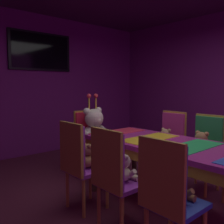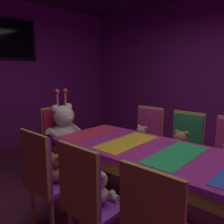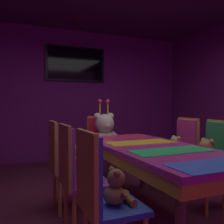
# 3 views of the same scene
# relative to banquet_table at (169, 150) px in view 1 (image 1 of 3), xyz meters

# --- Properties ---
(ground_plane) EXTENTS (7.90, 7.90, 0.00)m
(ground_plane) POSITION_rel_banquet_table_xyz_m (0.00, 0.00, -0.65)
(ground_plane) COLOR #591E33
(wall_back) EXTENTS (5.20, 0.12, 2.80)m
(wall_back) POSITION_rel_banquet_table_xyz_m (0.00, 3.20, 0.75)
(wall_back) COLOR #721E72
(wall_back) RESTS_ON ground_plane
(banquet_table) EXTENTS (0.90, 2.02, 0.75)m
(banquet_table) POSITION_rel_banquet_table_xyz_m (0.00, 0.00, 0.00)
(banquet_table) COLOR #B22D8C
(banquet_table) RESTS_ON ground_plane
(chair_left_0) EXTENTS (0.42, 0.41, 0.98)m
(chair_left_0) POSITION_rel_banquet_table_xyz_m (-0.81, -0.57, -0.06)
(chair_left_0) COLOR #2D47B2
(chair_left_0) RESTS_ON ground_plane
(teddy_left_0) EXTENTS (0.21, 0.27, 0.26)m
(teddy_left_0) POSITION_rel_banquet_table_xyz_m (-0.67, -0.57, -0.08)
(teddy_left_0) COLOR brown
(teddy_left_0) RESTS_ON chair_left_0
(chair_left_1) EXTENTS (0.42, 0.41, 0.98)m
(chair_left_1) POSITION_rel_banquet_table_xyz_m (-0.83, 0.02, -0.06)
(chair_left_1) COLOR purple
(chair_left_1) RESTS_ON ground_plane
(teddy_left_1) EXTENTS (0.22, 0.29, 0.27)m
(teddy_left_1) POSITION_rel_banquet_table_xyz_m (-0.69, 0.02, -0.08)
(teddy_left_1) COLOR beige
(teddy_left_1) RESTS_ON chair_left_1
(chair_left_2) EXTENTS (0.42, 0.41, 0.98)m
(chair_left_2) POSITION_rel_banquet_table_xyz_m (-0.84, 0.58, -0.06)
(chair_left_2) COLOR purple
(chair_left_2) RESTS_ON ground_plane
(teddy_left_2) EXTENTS (0.23, 0.29, 0.28)m
(teddy_left_2) POSITION_rel_banquet_table_xyz_m (-0.70, 0.58, -0.07)
(teddy_left_2) COLOR olive
(teddy_left_2) RESTS_ON chair_left_2
(chair_right_1) EXTENTS (0.42, 0.41, 0.98)m
(chair_right_1) POSITION_rel_banquet_table_xyz_m (0.82, -0.01, -0.06)
(chair_right_1) COLOR #268C4C
(chair_right_1) RESTS_ON ground_plane
(teddy_right_1) EXTENTS (0.27, 0.35, 0.33)m
(teddy_right_1) POSITION_rel_banquet_table_xyz_m (0.67, -0.01, -0.05)
(teddy_right_1) COLOR #9E7247
(teddy_right_1) RESTS_ON chair_right_1
(chair_right_2) EXTENTS (0.42, 0.41, 0.98)m
(chair_right_2) POSITION_rel_banquet_table_xyz_m (0.83, 0.57, -0.06)
(chair_right_2) COLOR #CC338C
(chair_right_2) RESTS_ON ground_plane
(teddy_right_2) EXTENTS (0.24, 0.31, 0.29)m
(teddy_right_2) POSITION_rel_banquet_table_xyz_m (0.69, 0.57, -0.07)
(teddy_right_2) COLOR tan
(teddy_right_2) RESTS_ON chair_right_2
(throne_chair) EXTENTS (0.41, 0.42, 0.98)m
(throne_chair) POSITION_rel_banquet_table_xyz_m (0.00, 1.54, -0.06)
(throne_chair) COLOR red
(throne_chair) RESTS_ON ground_plane
(king_teddy_bear) EXTENTS (0.62, 0.48, 0.79)m
(king_teddy_bear) POSITION_rel_banquet_table_xyz_m (0.00, 1.38, 0.06)
(king_teddy_bear) COLOR silver
(king_teddy_bear) RESTS_ON throne_chair
(wall_tv) EXTENTS (1.29, 0.06, 0.75)m
(wall_tv) POSITION_rel_banquet_table_xyz_m (0.00, 3.11, 1.40)
(wall_tv) COLOR black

